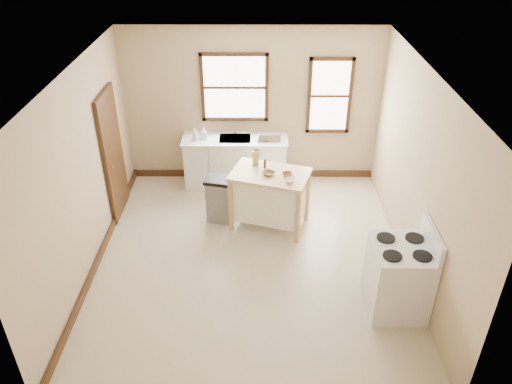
% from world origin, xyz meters
% --- Properties ---
extents(floor, '(5.00, 5.00, 0.00)m').
position_xyz_m(floor, '(0.00, 0.00, 0.00)').
color(floor, '#BBAE94').
rests_on(floor, ground).
extents(ceiling, '(5.00, 5.00, 0.00)m').
position_xyz_m(ceiling, '(0.00, 0.00, 2.80)').
color(ceiling, white).
rests_on(ceiling, ground).
extents(wall_back, '(4.50, 0.04, 2.80)m').
position_xyz_m(wall_back, '(0.00, 2.50, 1.40)').
color(wall_back, tan).
rests_on(wall_back, ground).
extents(wall_left, '(0.04, 5.00, 2.80)m').
position_xyz_m(wall_left, '(-2.25, 0.00, 1.40)').
color(wall_left, tan).
rests_on(wall_left, ground).
extents(wall_right, '(0.04, 5.00, 2.80)m').
position_xyz_m(wall_right, '(2.25, 0.00, 1.40)').
color(wall_right, tan).
rests_on(wall_right, ground).
extents(window_main, '(1.17, 0.06, 1.22)m').
position_xyz_m(window_main, '(-0.30, 2.48, 1.75)').
color(window_main, black).
rests_on(window_main, wall_back).
extents(window_side, '(0.77, 0.06, 1.37)m').
position_xyz_m(window_side, '(1.35, 2.48, 1.60)').
color(window_side, black).
rests_on(window_side, wall_back).
extents(door_left, '(0.06, 0.90, 2.10)m').
position_xyz_m(door_left, '(-2.21, 1.30, 1.05)').
color(door_left, black).
rests_on(door_left, ground).
extents(baseboard_back, '(4.50, 0.04, 0.12)m').
position_xyz_m(baseboard_back, '(0.00, 2.47, 0.06)').
color(baseboard_back, black).
rests_on(baseboard_back, ground).
extents(baseboard_left, '(0.04, 5.00, 0.12)m').
position_xyz_m(baseboard_left, '(-2.22, 0.00, 0.06)').
color(baseboard_left, black).
rests_on(baseboard_left, ground).
extents(sink_counter, '(1.86, 0.62, 0.92)m').
position_xyz_m(sink_counter, '(-0.30, 2.20, 0.46)').
color(sink_counter, silver).
rests_on(sink_counter, ground).
extents(faucet, '(0.03, 0.03, 0.22)m').
position_xyz_m(faucet, '(-0.30, 2.38, 1.03)').
color(faucet, silver).
rests_on(faucet, sink_counter).
extents(soap_bottle_a, '(0.10, 0.11, 0.23)m').
position_xyz_m(soap_bottle_a, '(-0.99, 2.11, 1.03)').
color(soap_bottle_a, '#B2B2B2').
rests_on(soap_bottle_a, sink_counter).
extents(soap_bottle_b, '(0.11, 0.11, 0.20)m').
position_xyz_m(soap_bottle_b, '(-0.84, 2.19, 1.02)').
color(soap_bottle_b, '#B2B2B2').
rests_on(soap_bottle_b, sink_counter).
extents(dish_rack, '(0.45, 0.35, 0.10)m').
position_xyz_m(dish_rack, '(0.31, 2.15, 0.97)').
color(dish_rack, silver).
rests_on(dish_rack, sink_counter).
extents(kitchen_island, '(1.34, 1.07, 0.96)m').
position_xyz_m(kitchen_island, '(0.29, 0.88, 0.48)').
color(kitchen_island, tan).
rests_on(kitchen_island, ground).
extents(knife_block, '(0.10, 0.10, 0.20)m').
position_xyz_m(knife_block, '(0.07, 1.18, 1.06)').
color(knife_block, tan).
rests_on(knife_block, kitchen_island).
extents(pepper_grinder, '(0.06, 0.06, 0.15)m').
position_xyz_m(pepper_grinder, '(0.22, 1.05, 1.03)').
color(pepper_grinder, '#3F1B11').
rests_on(pepper_grinder, kitchen_island).
extents(bowl_a, '(0.26, 0.26, 0.05)m').
position_xyz_m(bowl_a, '(0.27, 0.83, 0.98)').
color(bowl_a, brown).
rests_on(bowl_a, kitchen_island).
extents(bowl_b, '(0.19, 0.19, 0.04)m').
position_xyz_m(bowl_b, '(0.56, 0.80, 0.98)').
color(bowl_b, brown).
rests_on(bowl_b, kitchen_island).
extents(bowl_c, '(0.17, 0.17, 0.05)m').
position_xyz_m(bowl_c, '(0.58, 0.61, 0.98)').
color(bowl_c, white).
rests_on(bowl_c, kitchen_island).
extents(trash_bin, '(0.46, 0.41, 0.78)m').
position_xyz_m(trash_bin, '(-0.52, 1.03, 0.39)').
color(trash_bin, gray).
rests_on(trash_bin, ground).
extents(gas_stove, '(0.77, 0.78, 1.23)m').
position_xyz_m(gas_stove, '(1.89, -0.96, 0.61)').
color(gas_stove, silver).
rests_on(gas_stove, ground).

